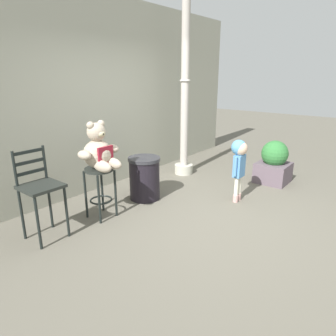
{
  "coord_description": "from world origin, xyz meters",
  "views": [
    {
      "loc": [
        -3.28,
        -1.95,
        1.9
      ],
      "look_at": [
        -0.04,
        0.63,
        0.6
      ],
      "focal_mm": 32.41,
      "sensor_mm": 36.0,
      "label": 1
    }
  ],
  "objects": [
    {
      "name": "lamppost",
      "position": [
        1.38,
        1.37,
        1.23
      ],
      "size": [
        0.35,
        0.35,
        3.07
      ],
      "color": "#B4B19F",
      "rests_on": "ground_plane"
    },
    {
      "name": "bar_stool_with_teddy",
      "position": [
        -0.87,
        1.14,
        0.5
      ],
      "size": [
        0.38,
        0.38,
        0.71
      ],
      "color": "#222623",
      "rests_on": "ground_plane"
    },
    {
      "name": "bar_chair_empty",
      "position": [
        -1.65,
        1.25,
        0.61
      ],
      "size": [
        0.42,
        0.42,
        1.08
      ],
      "color": "#222623",
      "rests_on": "ground_plane"
    },
    {
      "name": "planter_with_shrub",
      "position": [
        1.97,
        -0.19,
        0.35
      ],
      "size": [
        0.55,
        0.55,
        0.77
      ],
      "color": "#5B4D56",
      "rests_on": "ground_plane"
    },
    {
      "name": "teddy_bear",
      "position": [
        -0.87,
        1.11,
        0.93
      ],
      "size": [
        0.59,
        0.53,
        0.62
      ],
      "color": "tan",
      "rests_on": "bar_stool_with_teddy"
    },
    {
      "name": "building_wall",
      "position": [
        0.0,
        2.19,
        1.55
      ],
      "size": [
        7.53,
        0.3,
        3.1
      ],
      "primitive_type": "cube",
      "color": "#9D9D8B",
      "rests_on": "ground_plane"
    },
    {
      "name": "ground_plane",
      "position": [
        0.0,
        0.0,
        0.0
      ],
      "size": [
        24.0,
        24.0,
        0.0
      ],
      "primitive_type": "plane",
      "color": "#5F5A4E"
    },
    {
      "name": "trash_bin",
      "position": [
        -0.03,
        1.12,
        0.34
      ],
      "size": [
        0.5,
        0.5,
        0.67
      ],
      "color": "black",
      "rests_on": "ground_plane"
    },
    {
      "name": "child_walking",
      "position": [
        0.78,
        -0.07,
        0.7
      ],
      "size": [
        0.31,
        0.24,
        0.96
      ],
      "rotation": [
        0.0,
        0.0,
        2.86
      ],
      "color": "#CE9A94",
      "rests_on": "ground_plane"
    }
  ]
}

